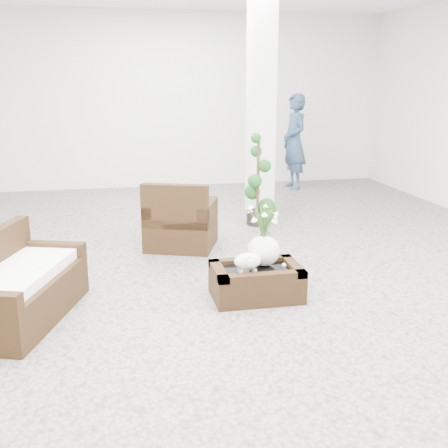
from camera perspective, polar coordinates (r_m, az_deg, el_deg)
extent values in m
plane|color=gray|center=(6.46, -0.18, -5.10)|extent=(11.00, 11.00, 0.00)
cube|color=white|center=(9.09, 3.83, 11.97)|extent=(0.40, 0.40, 3.50)
cube|color=#35210F|center=(5.73, 3.34, -6.12)|extent=(0.90, 0.60, 0.31)
ellipsoid|color=white|center=(5.52, 2.44, -4.04)|extent=(0.28, 0.23, 0.21)
cylinder|color=white|center=(5.77, 6.21, -4.22)|extent=(0.04, 0.04, 0.03)
cube|color=#35210F|center=(7.37, -4.45, 1.10)|extent=(1.09, 1.07, 0.92)
cube|color=#35210F|center=(5.48, -20.34, -5.29)|extent=(1.17, 1.67, 0.81)
imported|color=navy|center=(11.36, 7.28, 8.43)|extent=(0.53, 0.74, 1.91)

